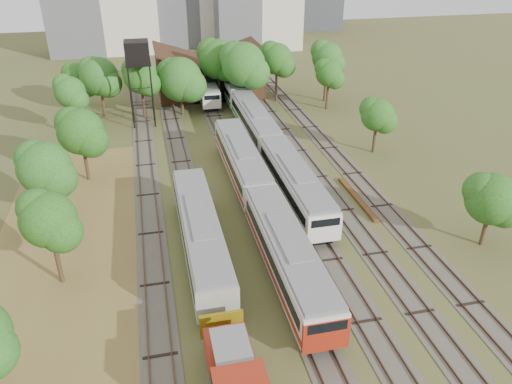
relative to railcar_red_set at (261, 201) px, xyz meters
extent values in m
plane|color=#475123|center=(2.00, -17.80, -1.99)|extent=(240.00, 240.00, 0.00)
cube|color=brown|center=(-16.00, -9.80, -1.97)|extent=(14.00, 60.00, 0.04)
cube|color=#4C473D|center=(-10.00, 7.20, -1.96)|extent=(2.60, 80.00, 0.06)
cube|color=#472D1E|center=(-10.72, 7.20, -1.87)|extent=(0.08, 80.00, 0.14)
cube|color=#472D1E|center=(-9.28, 7.20, -1.87)|extent=(0.08, 80.00, 0.14)
cube|color=#4C473D|center=(-6.00, 7.20, -1.96)|extent=(2.60, 80.00, 0.06)
cube|color=#472D1E|center=(-6.72, 7.20, -1.87)|extent=(0.08, 80.00, 0.14)
cube|color=#472D1E|center=(-5.28, 7.20, -1.87)|extent=(0.08, 80.00, 0.14)
cube|color=#4C473D|center=(0.00, 7.20, -1.96)|extent=(2.60, 80.00, 0.06)
cube|color=#472D1E|center=(-0.72, 7.20, -1.87)|extent=(0.08, 80.00, 0.14)
cube|color=#472D1E|center=(0.72, 7.20, -1.87)|extent=(0.08, 80.00, 0.14)
cube|color=#4C473D|center=(4.00, 7.20, -1.96)|extent=(2.60, 80.00, 0.06)
cube|color=#472D1E|center=(3.28, 7.20, -1.87)|extent=(0.08, 80.00, 0.14)
cube|color=#472D1E|center=(4.72, 7.20, -1.87)|extent=(0.08, 80.00, 0.14)
cube|color=#4C473D|center=(8.00, 7.20, -1.96)|extent=(2.60, 80.00, 0.06)
cube|color=#472D1E|center=(7.28, 7.20, -1.87)|extent=(0.08, 80.00, 0.14)
cube|color=#472D1E|center=(8.72, 7.20, -1.87)|extent=(0.08, 80.00, 0.14)
cube|color=#4C473D|center=(12.00, 7.20, -1.96)|extent=(2.60, 80.00, 0.06)
cube|color=#472D1E|center=(11.28, 7.20, -1.87)|extent=(0.08, 80.00, 0.14)
cube|color=#472D1E|center=(12.72, 7.20, -1.87)|extent=(0.08, 80.00, 0.14)
cube|color=black|center=(0.00, -8.69, -1.58)|extent=(2.27, 15.64, 0.82)
cube|color=silver|center=(0.00, -8.69, 0.12)|extent=(2.99, 17.00, 2.58)
cube|color=black|center=(0.00, -8.69, 0.43)|extent=(3.05, 15.64, 0.88)
cube|color=slate|center=(0.00, -8.69, 1.59)|extent=(2.75, 16.66, 0.37)
cube|color=maroon|center=(0.00, -8.69, -0.60)|extent=(3.05, 16.66, 0.46)
cube|color=maroon|center=(0.00, -17.14, -0.01)|extent=(3.03, 0.25, 2.32)
cube|color=black|center=(0.00, 8.81, -1.58)|extent=(2.27, 15.64, 0.82)
cube|color=silver|center=(0.00, 8.81, 0.12)|extent=(2.99, 17.00, 2.58)
cube|color=black|center=(0.00, 8.81, 0.43)|extent=(3.05, 15.64, 0.88)
cube|color=slate|center=(0.00, 8.81, 1.59)|extent=(2.75, 16.66, 0.37)
cube|color=maroon|center=(0.00, 8.81, -0.60)|extent=(3.05, 16.66, 0.46)
cube|color=black|center=(4.00, 2.70, -1.59)|extent=(2.21, 15.64, 0.80)
cube|color=silver|center=(4.00, 2.70, 0.06)|extent=(2.91, 17.00, 2.51)
cube|color=black|center=(4.00, 2.70, 0.37)|extent=(2.97, 15.64, 0.85)
cube|color=slate|center=(4.00, 2.70, 1.50)|extent=(2.68, 16.66, 0.36)
cube|color=#1B6F27|center=(4.00, 2.70, -0.64)|extent=(2.97, 16.66, 0.45)
cube|color=silver|center=(4.00, -5.75, -0.06)|extent=(2.95, 0.25, 2.26)
cube|color=black|center=(4.00, 20.20, -1.59)|extent=(2.21, 15.64, 0.80)
cube|color=silver|center=(4.00, 20.20, 0.06)|extent=(2.91, 17.00, 2.51)
cube|color=black|center=(4.00, 20.20, 0.37)|extent=(2.97, 15.64, 0.85)
cube|color=slate|center=(4.00, 20.20, 1.50)|extent=(2.68, 16.66, 0.36)
cube|color=#1B6F27|center=(4.00, 20.20, -0.64)|extent=(2.97, 16.66, 0.45)
cube|color=black|center=(4.00, 37.70, -1.59)|extent=(2.21, 15.64, 0.80)
cube|color=silver|center=(4.00, 37.70, 0.06)|extent=(2.91, 17.00, 2.51)
cube|color=black|center=(4.00, 37.70, 0.37)|extent=(2.97, 15.64, 0.85)
cube|color=slate|center=(4.00, 37.70, 1.50)|extent=(2.68, 16.66, 0.36)
cube|color=#1B6F27|center=(4.00, 37.70, -0.64)|extent=(2.97, 16.66, 0.45)
cube|color=black|center=(0.00, 38.20, -1.63)|extent=(1.98, 14.72, 0.72)
cube|color=silver|center=(0.00, 38.20, -0.15)|extent=(2.61, 16.00, 2.25)
cube|color=black|center=(0.00, 38.20, 0.12)|extent=(2.67, 14.72, 0.77)
cube|color=slate|center=(0.00, 38.20, 1.14)|extent=(2.40, 15.68, 0.32)
cube|color=#1B6F27|center=(0.00, 38.20, -0.78)|extent=(2.67, 15.68, 0.41)
cube|color=silver|center=(0.00, 30.25, -0.26)|extent=(2.65, 0.25, 2.03)
cube|color=maroon|center=(-6.00, -17.57, -0.28)|extent=(2.59, 4.40, 1.56)
cube|color=gold|center=(-6.00, -14.42, -0.33)|extent=(2.80, 0.20, 1.87)
cube|color=slate|center=(-6.00, -18.37, 1.43)|extent=(2.08, 3.60, 0.21)
cube|color=black|center=(-6.00, -4.19, -1.59)|extent=(2.21, 16.56, 0.80)
cube|color=gray|center=(-6.00, -4.19, 0.06)|extent=(2.91, 18.00, 2.51)
cube|color=black|center=(-6.00, -4.19, 0.36)|extent=(2.97, 16.56, 0.85)
cube|color=slate|center=(-6.00, -4.19, 1.49)|extent=(2.67, 17.64, 0.36)
cylinder|color=black|center=(-11.03, 26.66, 2.09)|extent=(0.20, 0.20, 8.16)
cylinder|color=black|center=(-8.28, 26.66, 2.09)|extent=(0.20, 0.20, 8.16)
cylinder|color=black|center=(-11.03, 29.41, 2.09)|extent=(0.20, 0.20, 8.16)
cylinder|color=black|center=(-8.28, 29.41, 2.09)|extent=(0.20, 0.20, 8.16)
cube|color=black|center=(-9.66, 28.03, 6.27)|extent=(3.21, 3.21, 0.20)
cube|color=black|center=(-9.66, 28.03, 7.74)|extent=(3.06, 3.06, 2.75)
cube|color=brown|center=(10.20, 1.61, -1.85)|extent=(0.56, 8.88, 0.29)
cube|color=#321F12|center=(1.00, 40.20, 0.76)|extent=(16.00, 11.00, 5.50)
cube|color=#321F12|center=(-3.00, 40.20, 4.11)|extent=(8.45, 11.55, 2.96)
cube|color=#321F12|center=(5.00, 40.20, 4.11)|extent=(8.45, 11.55, 2.96)
cube|color=black|center=(1.00, 34.75, 0.21)|extent=(6.40, 0.15, 4.12)
cylinder|color=#382616|center=(-16.85, -5.34, 0.17)|extent=(0.36, 0.36, 4.32)
sphere|color=#1B4F15|center=(-16.85, -5.34, 3.51)|extent=(4.06, 4.06, 4.06)
cylinder|color=#382616|center=(-18.42, 4.15, 0.10)|extent=(0.36, 0.36, 4.18)
sphere|color=#1B4F15|center=(-18.42, 4.15, 3.33)|extent=(4.72, 4.72, 4.72)
cylinder|color=#382616|center=(-16.02, 12.23, 0.15)|extent=(0.36, 0.36, 4.29)
sphere|color=#1B4F15|center=(-16.02, 12.23, 3.46)|extent=(4.75, 4.75, 4.75)
cylinder|color=#382616|center=(-18.20, 25.33, 0.30)|extent=(0.36, 0.36, 4.59)
sphere|color=#1B4F15|center=(-18.20, 25.33, 3.85)|extent=(3.83, 3.83, 3.83)
cylinder|color=#382616|center=(-18.11, 35.68, -0.17)|extent=(0.36, 0.36, 3.66)
sphere|color=#1B4F15|center=(-18.11, 35.68, 2.66)|extent=(4.70, 4.70, 4.70)
cylinder|color=#382616|center=(-15.09, 32.48, 0.25)|extent=(0.36, 0.36, 4.50)
sphere|color=#1B4F15|center=(-15.09, 32.48, 3.73)|extent=(5.22, 5.22, 5.22)
cylinder|color=#382616|center=(-9.57, 30.51, 0.33)|extent=(0.36, 0.36, 4.64)
sphere|color=#1B4F15|center=(-9.57, 30.51, 3.91)|extent=(4.63, 4.63, 4.63)
cylinder|color=#382616|center=(-4.20, 30.86, -0.01)|extent=(0.36, 0.36, 3.97)
sphere|color=#1B4F15|center=(-4.20, 30.86, 3.06)|extent=(6.14, 6.14, 6.14)
cylinder|color=#382616|center=(1.72, 34.39, 0.65)|extent=(0.36, 0.36, 5.29)
sphere|color=#1B4F15|center=(1.72, 34.39, 4.73)|extent=(5.75, 5.75, 5.75)
cylinder|color=#382616|center=(4.59, 29.94, 0.70)|extent=(0.36, 0.36, 5.40)
sphere|color=#1B4F15|center=(4.59, 29.94, 4.88)|extent=(6.15, 6.15, 6.15)
cylinder|color=#382616|center=(10.43, 33.83, 0.55)|extent=(0.36, 0.36, 5.08)
sphere|color=#1B4F15|center=(10.43, 33.83, 4.47)|extent=(4.67, 4.67, 4.67)
cylinder|color=#382616|center=(17.74, 32.27, 0.63)|extent=(0.36, 0.36, 5.26)
sphere|color=#1B4F15|center=(17.74, 32.27, 4.70)|extent=(4.50, 4.50, 4.50)
cylinder|color=#382616|center=(17.39, -7.99, -0.26)|extent=(0.36, 0.36, 3.46)
sphere|color=#1B4F15|center=(17.39, -7.99, 2.41)|extent=(4.31, 4.31, 4.31)
cylinder|color=#382616|center=(16.71, 12.22, -0.16)|extent=(0.36, 0.36, 3.68)
sphere|color=#1B4F15|center=(16.71, 12.22, 2.69)|extent=(3.83, 3.83, 3.83)
cylinder|color=#382616|center=(16.77, 28.59, 0.08)|extent=(0.36, 0.36, 4.15)
sphere|color=#1B4F15|center=(16.77, 28.59, 3.28)|extent=(3.80, 3.80, 3.80)
camera|label=1|loc=(-9.19, -38.19, 22.03)|focal=35.00mm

